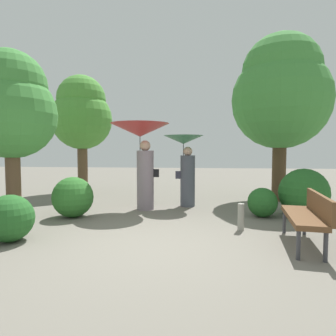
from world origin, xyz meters
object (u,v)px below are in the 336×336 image
Objects in this scene: person_right at (185,158)px; tree_mid_left at (82,114)px; park_bench at (308,214)px; tree_near_left at (11,106)px; person_left at (142,144)px; tree_near_right at (281,92)px; path_marker_post at (241,217)px.

tree_mid_left reaches higher than person_right.
park_bench is (2.06, -3.05, -0.78)m from person_right.
tree_mid_left is (-5.78, 5.14, 2.27)m from park_bench.
park_bench is 6.17m from tree_near_left.
person_left reaches higher than park_bench.
tree_near_right is at bearing 179.20° from park_bench.
person_right is (1.08, 0.54, -0.38)m from person_left.
person_right is 1.22× the size of park_bench.
park_bench is at bearing -41.65° from tree_mid_left.
tree_mid_left is at bearing 138.19° from path_marker_post.
person_left is 3.01m from tree_near_left.
path_marker_post is at bearing -115.16° from tree_near_right.
tree_near_left is (-2.59, -1.31, 0.80)m from person_left.
tree_near_left is at bearing -155.18° from tree_near_right.
tree_near_right is 6.53m from tree_mid_left.
tree_near_left is 0.75× the size of tree_near_right.
person_left is at bearing 109.99° from person_right.
person_left is 0.53× the size of tree_mid_left.
tree_mid_left is (-0.04, 3.93, 0.32)m from tree_near_left.
tree_near_left is 7.20× the size of path_marker_post.
park_bench is 0.32× the size of tree_near_right.
tree_near_right is at bearing -74.25° from person_right.
person_left is 3.88m from tree_mid_left.
park_bench is 1.24m from path_marker_post.
person_right is at bearing 116.86° from path_marker_post.
person_right is at bearing -157.78° from tree_near_right.
tree_mid_left is (-3.71, 2.09, 1.49)m from person_right.
person_left is 3.15m from path_marker_post.
tree_mid_left is at bearing -123.36° from park_bench.
path_marker_post is (2.23, -1.72, -1.41)m from person_left.
person_right is 3.76m from park_bench.
tree_near_right is (2.73, 1.11, 1.92)m from person_right.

